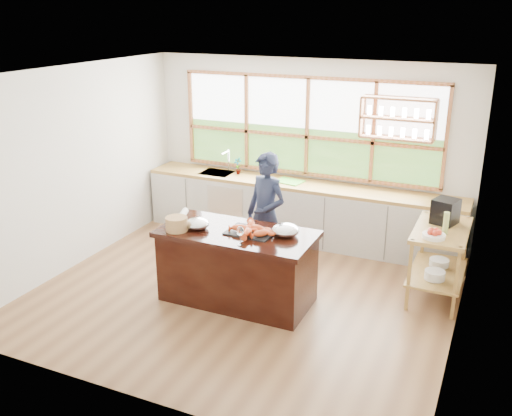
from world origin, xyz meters
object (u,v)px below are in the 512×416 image
Objects in this scene: cook at (266,215)px; espresso_machine at (445,211)px; island at (237,266)px; wicker_basket at (177,224)px.

espresso_machine is (2.17, 0.46, 0.22)m from cook.
cook is 5.43× the size of espresso_machine.
cook is 2.23m from espresso_machine.
cook reaches higher than island.
cook is (0.02, 0.83, 0.38)m from island.
espresso_machine is at bearing 31.15° from cook.
island is 1.11× the size of cook.
espresso_machine is at bearing 28.50° from wicker_basket.
wicker_basket is at bearing -158.73° from island.
cook is at bearing -150.04° from espresso_machine.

